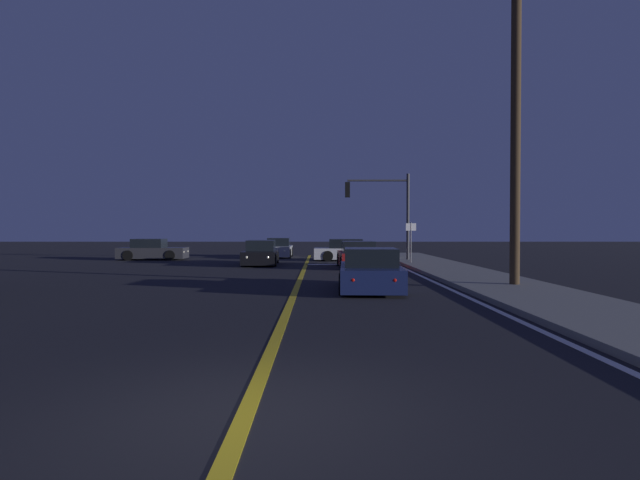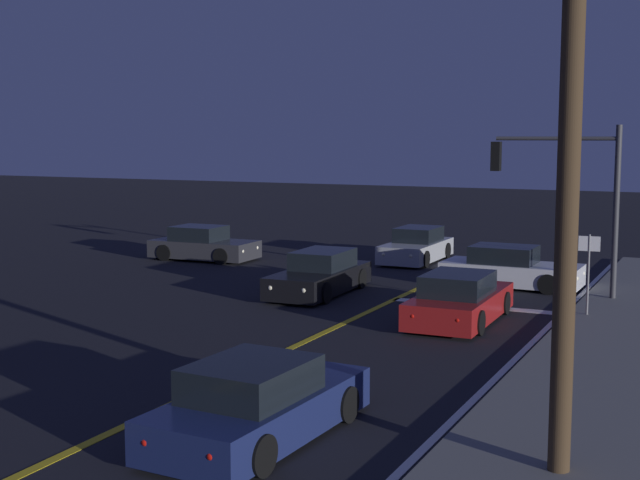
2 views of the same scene
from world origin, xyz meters
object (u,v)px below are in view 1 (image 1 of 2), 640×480
at_px(car_following_oncoming_navy, 372,272).
at_px(traffic_signal_near_right, 386,203).
at_px(car_far_approaching_black, 263,254).
at_px(car_side_waiting_charcoal, 154,251).
at_px(utility_pole_right, 518,110).
at_px(car_parked_curb_red, 360,256).
at_px(car_mid_block_white, 351,251).
at_px(street_sign_corner, 413,236).
at_px(car_lead_oncoming_silver, 281,249).

height_order(car_following_oncoming_navy, traffic_signal_near_right, traffic_signal_near_right).
bearing_deg(car_far_approaching_black, car_side_waiting_charcoal, -34.15).
relative_size(car_side_waiting_charcoal, utility_pole_right, 0.38).
relative_size(car_far_approaching_black, car_side_waiting_charcoal, 1.11).
height_order(car_parked_curb_red, car_side_waiting_charcoal, same).
bearing_deg(car_mid_block_white, car_parked_curb_red, 1.70).
distance_m(car_far_approaching_black, street_sign_corner, 8.26).
bearing_deg(car_mid_block_white, car_lead_oncoming_silver, -130.82).
bearing_deg(car_side_waiting_charcoal, street_sign_corner, 69.88).
bearing_deg(car_far_approaching_black, car_following_oncoming_navy, 109.49).
relative_size(car_lead_oncoming_silver, car_far_approaching_black, 0.92).
height_order(car_lead_oncoming_silver, car_following_oncoming_navy, same).
xyz_separation_m(car_lead_oncoming_silver, car_far_approaching_black, (-0.37, -7.95, 0.00)).
relative_size(car_mid_block_white, utility_pole_right, 0.40).
bearing_deg(street_sign_corner, car_mid_block_white, 126.31).
distance_m(car_parked_curb_red, car_mid_block_white, 6.00).
bearing_deg(car_parked_curb_red, car_lead_oncoming_silver, 114.32).
bearing_deg(car_side_waiting_charcoal, car_lead_oncoming_silver, 110.52).
relative_size(car_following_oncoming_navy, traffic_signal_near_right, 0.86).
bearing_deg(street_sign_corner, car_far_approaching_black, 176.88).
bearing_deg(street_sign_corner, car_lead_oncoming_silver, 132.96).
distance_m(traffic_signal_near_right, street_sign_corner, 3.59).
height_order(car_lead_oncoming_silver, street_sign_corner, street_sign_corner).
height_order(car_parked_curb_red, traffic_signal_near_right, traffic_signal_near_right).
distance_m(car_far_approaching_black, traffic_signal_near_right, 8.00).
height_order(car_far_approaching_black, car_following_oncoming_navy, same).
height_order(traffic_signal_near_right, street_sign_corner, traffic_signal_near_right).
relative_size(car_lead_oncoming_silver, street_sign_corner, 1.88).
bearing_deg(traffic_signal_near_right, car_parked_curb_red, 67.38).
relative_size(car_parked_curb_red, utility_pole_right, 0.41).
bearing_deg(car_side_waiting_charcoal, car_parked_curb_red, 59.50).
bearing_deg(car_mid_block_white, car_side_waiting_charcoal, -93.47).
bearing_deg(utility_pole_right, car_mid_block_white, 106.06).
bearing_deg(traffic_signal_near_right, car_far_approaching_black, 18.43).
bearing_deg(car_following_oncoming_navy, car_far_approaching_black, 114.14).
distance_m(car_far_approaching_black, utility_pole_right, 16.17).
bearing_deg(car_mid_block_white, street_sign_corner, 36.90).
distance_m(car_mid_block_white, traffic_signal_near_right, 3.84).
distance_m(utility_pole_right, street_sign_corner, 12.32).
distance_m(car_lead_oncoming_silver, car_mid_block_white, 6.25).
bearing_deg(car_far_approaching_black, traffic_signal_near_right, -163.55).
bearing_deg(traffic_signal_near_right, car_mid_block_white, -36.05).
height_order(car_following_oncoming_navy, street_sign_corner, street_sign_corner).
bearing_deg(car_lead_oncoming_silver, car_far_approaching_black, 86.97).
distance_m(car_lead_oncoming_silver, car_following_oncoming_navy, 20.78).
xyz_separation_m(car_far_approaching_black, car_parked_curb_red, (5.17, -2.19, 0.00)).
relative_size(car_far_approaching_black, car_mid_block_white, 1.06).
distance_m(car_far_approaching_black, car_side_waiting_charcoal, 8.84).
relative_size(car_following_oncoming_navy, utility_pole_right, 0.40).
height_order(car_parked_curb_red, car_mid_block_white, same).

